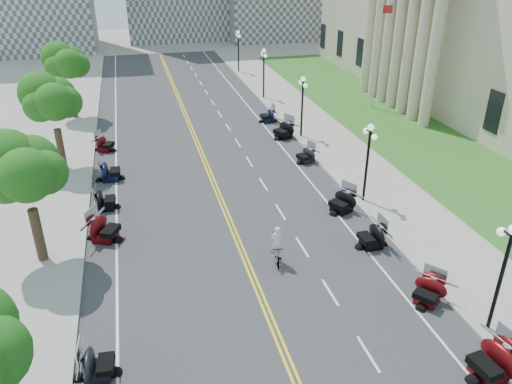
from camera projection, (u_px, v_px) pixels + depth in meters
ground at (244, 255)px, 25.90m from camera, size 160.00×160.00×0.00m
road at (211, 177)px, 34.57m from camera, size 16.00×90.00×0.01m
centerline_yellow_a at (210, 177)px, 34.54m from camera, size 0.12×90.00×0.00m
centerline_yellow_b at (213, 177)px, 34.60m from camera, size 0.12×90.00×0.00m
edge_line_north at (299, 168)px, 35.98m from camera, size 0.12×90.00×0.00m
edge_line_south at (116, 187)px, 33.16m from camera, size 0.12×90.00×0.00m
lane_dash_4 at (368, 354)px, 19.67m from camera, size 0.12×2.00×0.00m
lane_dash_5 at (330, 292)px, 23.14m from camera, size 0.12×2.00×0.00m
lane_dash_6 at (302, 247)px, 26.60m from camera, size 0.12×2.00×0.00m
lane_dash_7 at (280, 212)px, 30.07m from camera, size 0.12×2.00×0.00m
lane_dash_8 at (263, 184)px, 33.54m from camera, size 0.12×2.00×0.00m
lane_dash_9 at (249, 162)px, 37.01m from camera, size 0.12×2.00×0.00m
lane_dash_10 at (238, 143)px, 40.48m from camera, size 0.12×2.00×0.00m
lane_dash_11 at (228, 127)px, 43.95m from camera, size 0.12×2.00×0.00m
lane_dash_12 at (220, 114)px, 47.42m from camera, size 0.12×2.00×0.00m
lane_dash_13 at (213, 102)px, 50.89m from camera, size 0.12×2.00×0.00m
lane_dash_14 at (206, 92)px, 54.36m from camera, size 0.12×2.00×0.00m
lane_dash_15 at (201, 83)px, 57.82m from camera, size 0.12×2.00×0.00m
lane_dash_16 at (196, 75)px, 61.29m from camera, size 0.12×2.00×0.00m
lane_dash_17 at (192, 68)px, 64.76m from camera, size 0.12×2.00×0.00m
lane_dash_18 at (188, 62)px, 68.23m from camera, size 0.12×2.00×0.00m
lane_dash_19 at (184, 56)px, 71.70m from camera, size 0.12×2.00×0.00m
sidewalk_north at (352, 161)px, 36.86m from camera, size 5.00×90.00×0.15m
sidewalk_south at (51, 193)px, 32.23m from camera, size 5.00×90.00×0.15m
lawn at (386, 121)px, 45.35m from camera, size 9.00×60.00×0.10m
street_lamp_1 at (500, 280)px, 19.70m from camera, size 0.50×1.20×4.90m
street_lamp_2 at (367, 164)px, 30.11m from camera, size 0.50×1.20×4.90m
street_lamp_3 at (302, 107)px, 40.52m from camera, size 0.50×1.20×4.90m
street_lamp_4 at (264, 74)px, 50.92m from camera, size 0.50×1.20×4.90m
street_lamp_5 at (238, 52)px, 61.33m from camera, size 0.50×1.20×4.90m
flagpole at (377, 57)px, 46.72m from camera, size 1.10×0.20×10.00m
tree_2 at (25, 177)px, 23.31m from camera, size 4.80×4.80×9.20m
tree_3 at (53, 105)px, 33.72m from camera, size 4.80×4.80×9.20m
tree_4 at (67, 67)px, 44.13m from camera, size 4.80×4.80×9.20m
motorcycle_n_3 at (493, 361)px, 18.33m from camera, size 2.52×2.52×1.55m
motorcycle_n_4 at (428, 291)px, 22.22m from camera, size 2.62×2.62×1.31m
motorcycle_n_5 at (372, 235)px, 26.35m from camera, size 2.02×2.02×1.39m
motorcycle_n_6 at (342, 201)px, 29.85m from camera, size 2.73×2.73×1.42m
motorcycle_n_8 at (306, 155)px, 36.63m from camera, size 2.26×2.26×1.24m
motorcycle_n_9 at (284, 129)px, 41.20m from camera, size 2.91×2.91×1.52m
motorcycle_n_10 at (268, 115)px, 45.01m from camera, size 1.93×1.93×1.32m
motorcycle_s_4 at (97, 363)px, 18.39m from camera, size 2.01×2.01×1.32m
motorcycle_s_6 at (104, 228)px, 26.92m from camera, size 2.95×2.95×1.54m
motorcycle_s_7 at (105, 199)px, 30.14m from camera, size 2.04×2.04×1.38m
motorcycle_s_8 at (110, 170)px, 33.84m from camera, size 2.15×2.15×1.48m
motorcycle_s_9 at (105, 143)px, 38.66m from camera, size 2.49×2.49×1.31m
bicycle at (277, 253)px, 25.07m from camera, size 0.82×1.92×1.12m
cyclist_rider at (277, 229)px, 24.44m from camera, size 0.63×0.42×1.74m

